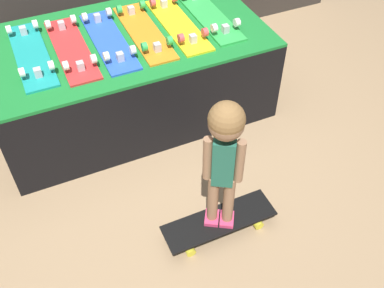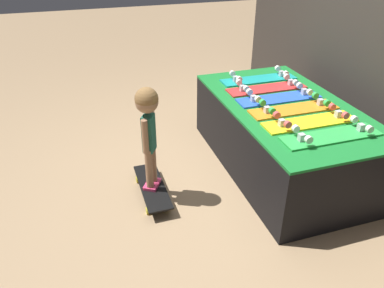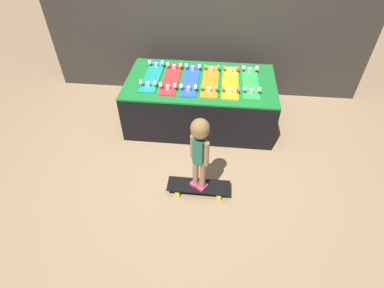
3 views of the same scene
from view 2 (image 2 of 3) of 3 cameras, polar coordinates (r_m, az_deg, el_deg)
name	(u,v)px [view 2 (image 2 of 3)]	position (r m, az deg, el deg)	size (l,w,h in m)	color
ground_plane	(214,177)	(3.23, 3.32, -4.98)	(16.00, 16.00, 0.00)	#9E7F5B
display_rack	(283,136)	(3.33, 13.68, 1.23)	(1.77, 0.98, 0.59)	black
skateboard_teal_on_rack	(259,78)	(3.67, 10.13, 9.81)	(0.19, 0.73, 0.09)	teal
skateboard_red_on_rack	(267,88)	(3.46, 11.32, 8.44)	(0.19, 0.73, 0.09)	red
skateboard_blue_on_rack	(279,97)	(3.27, 13.11, 6.93)	(0.19, 0.73, 0.09)	blue
skateboard_orange_on_rack	(294,108)	(3.10, 15.26, 5.26)	(0.19, 0.73, 0.09)	orange
skateboard_yellow_on_rack	(310,121)	(2.92, 17.54, 3.36)	(0.19, 0.73, 0.09)	yellow
skateboard_green_on_rack	(331,135)	(2.77, 20.46, 1.29)	(0.19, 0.73, 0.09)	green
skateboard_on_floor	(152,187)	(3.00, -6.06, -6.59)	(0.63, 0.19, 0.09)	black
child	(148,120)	(2.69, -6.74, 3.62)	(0.19, 0.17, 0.82)	#E03D6B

